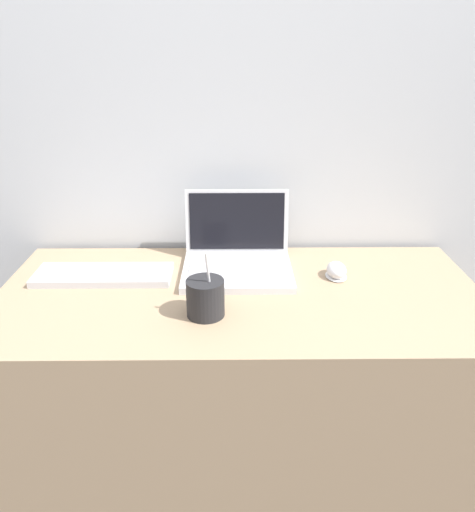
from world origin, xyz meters
TOP-DOWN VIEW (x-y plane):
  - wall_back at (0.00, 0.67)m, footprint 7.00×0.04m
  - desk at (0.00, 0.31)m, footprint 1.33×0.63m
  - laptop at (-0.01, 0.47)m, footprint 0.32×0.29m
  - drink_cup at (-0.09, 0.19)m, footprint 0.09×0.09m
  - computer_mouse at (0.28, 0.40)m, footprint 0.06×0.08m
  - external_keyboard at (-0.39, 0.40)m, footprint 0.39×0.13m

SIDE VIEW (x-z plane):
  - desk at x=0.00m, z-range 0.00..0.78m
  - external_keyboard at x=-0.39m, z-range 0.78..0.80m
  - computer_mouse at x=0.28m, z-range 0.77..0.82m
  - laptop at x=-0.01m, z-range 0.71..0.93m
  - drink_cup at x=-0.09m, z-range 0.74..0.91m
  - wall_back at x=0.00m, z-range 0.00..2.50m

